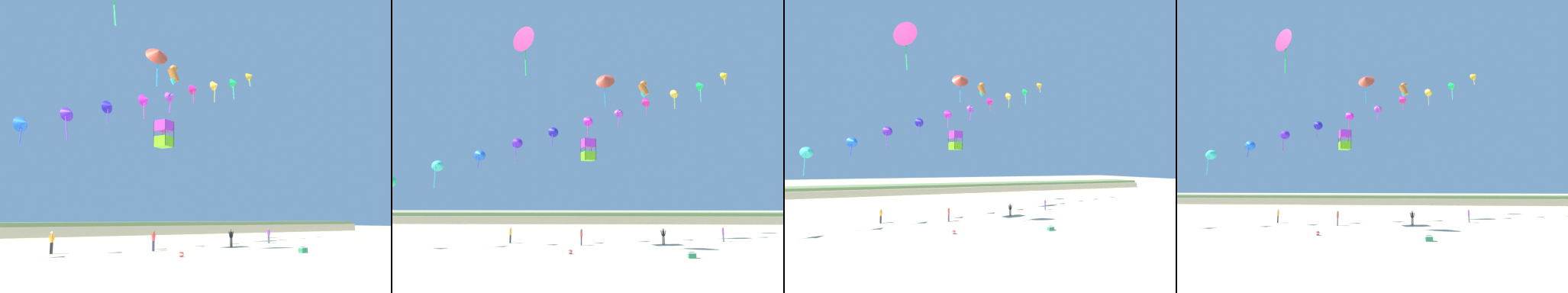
# 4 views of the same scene
# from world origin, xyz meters

# --- Properties ---
(ground_plane) EXTENTS (240.00, 240.00, 0.00)m
(ground_plane) POSITION_xyz_m (0.00, 0.00, 0.00)
(ground_plane) COLOR beige
(dune_ridge) EXTENTS (120.00, 8.29, 1.98)m
(dune_ridge) POSITION_xyz_m (0.00, 45.27, 0.99)
(dune_ridge) COLOR #BFAE8B
(dune_ridge) RESTS_ON ground
(person_near_left) EXTENTS (0.37, 0.50, 1.58)m
(person_near_left) POSITION_xyz_m (-9.15, 14.32, 0.92)
(person_near_left) COLOR black
(person_near_left) RESTS_ON ground
(person_near_right) EXTENTS (0.21, 0.54, 1.54)m
(person_near_right) POSITION_xyz_m (-1.83, 12.74, 0.89)
(person_near_right) COLOR #282D4C
(person_near_right) RESTS_ON ground
(person_mid_center) EXTENTS (0.55, 0.21, 1.56)m
(person_mid_center) POSITION_xyz_m (6.22, 13.43, 0.90)
(person_mid_center) COLOR #726656
(person_mid_center) RESTS_ON ground
(person_far_left) EXTENTS (0.20, 0.52, 1.49)m
(person_far_left) POSITION_xyz_m (12.92, 15.94, 0.86)
(person_far_left) COLOR #474C56
(person_far_left) RESTS_ON ground
(kite_banner_string) EXTENTS (37.52, 14.54, 21.43)m
(kite_banner_string) POSITION_xyz_m (-1.27, 16.34, 13.21)
(kite_banner_string) COLOR #27D67B
(large_kite_low_lead) EXTENTS (2.47, 2.03, 4.50)m
(large_kite_low_lead) POSITION_xyz_m (0.70, 17.62, 18.50)
(large_kite_low_lead) COLOR #D1452F
(large_kite_high_solo) EXTENTS (1.57, 1.57, 2.17)m
(large_kite_high_solo) POSITION_xyz_m (-1.16, 12.53, 9.31)
(large_kite_high_solo) COLOR #6BD317
(large_kite_outer_drift) EXTENTS (1.62, 1.09, 2.48)m
(large_kite_outer_drift) POSITION_xyz_m (6.13, 24.23, 19.38)
(large_kite_outer_drift) COLOR orange
(beach_cooler) EXTENTS (0.58, 0.41, 0.46)m
(beach_cooler) POSITION_xyz_m (6.87, 5.51, 0.21)
(beach_cooler) COLOR #23844C
(beach_cooler) RESTS_ON ground
(beach_ball) EXTENTS (0.36, 0.36, 0.36)m
(beach_ball) POSITION_xyz_m (-2.48, 7.31, 0.18)
(beach_ball) COLOR red
(beach_ball) RESTS_ON ground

